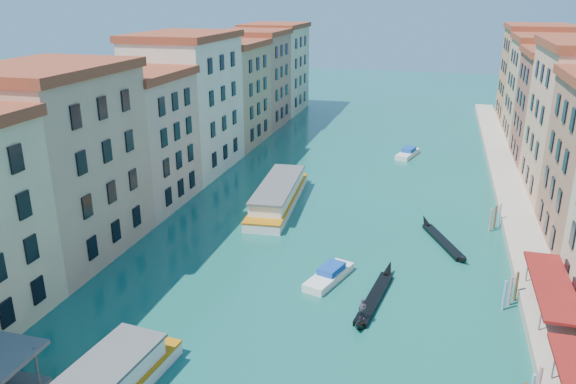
% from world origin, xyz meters
% --- Properties ---
extents(left_bank_palazzos, '(12.80, 128.40, 21.00)m').
position_xyz_m(left_bank_palazzos, '(-26.00, 64.68, 9.71)').
color(left_bank_palazzos, beige).
rests_on(left_bank_palazzos, ground).
extents(quay, '(4.00, 140.00, 1.00)m').
position_xyz_m(quay, '(22.00, 65.00, 0.50)').
color(quay, '#B0A68D').
rests_on(quay, ground).
extents(mooring_poles_right, '(1.44, 54.24, 3.20)m').
position_xyz_m(mooring_poles_right, '(19.10, 28.80, 1.30)').
color(mooring_poles_right, '#54301D').
rests_on(mooring_poles_right, ground).
extents(vaporetto_far, '(6.17, 20.54, 3.01)m').
position_xyz_m(vaporetto_far, '(-7.94, 59.12, 1.36)').
color(vaporetto_far, silver).
rests_on(vaporetto_far, ground).
extents(gondola_fore, '(2.73, 12.76, 2.55)m').
position_xyz_m(gondola_fore, '(7.36, 37.68, 0.43)').
color(gondola_fore, black).
rests_on(gondola_fore, ground).
extents(gondola_far, '(5.84, 11.38, 1.71)m').
position_xyz_m(gondola_far, '(13.18, 52.28, 0.35)').
color(gondola_far, black).
rests_on(gondola_far, ground).
extents(motorboat_mid, '(4.05, 7.02, 1.39)m').
position_xyz_m(motorboat_mid, '(2.64, 40.44, 0.54)').
color(motorboat_mid, white).
rests_on(motorboat_mid, ground).
extents(motorboat_far, '(3.83, 7.10, 1.40)m').
position_xyz_m(motorboat_far, '(7.07, 87.44, 0.55)').
color(motorboat_far, white).
rests_on(motorboat_far, ground).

